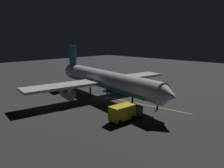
# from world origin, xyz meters

# --- Properties ---
(ground_plane) EXTENTS (180.00, 180.00, 0.20)m
(ground_plane) POSITION_xyz_m (0.00, 0.00, -0.10)
(ground_plane) COLOR #2F2F31
(apron_guide_stripe) EXTENTS (4.19, 28.34, 0.01)m
(apron_guide_stripe) POSITION_xyz_m (-1.48, 4.00, 0.00)
(apron_guide_stripe) COLOR gold
(apron_guide_stripe) RESTS_ON ground_plane
(airliner) EXTENTS (34.32, 38.50, 11.00)m
(airliner) POSITION_xyz_m (-0.10, -0.60, 4.03)
(airliner) COLOR silver
(airliner) RESTS_ON ground_plane
(baggage_truck) EXTENTS (5.97, 2.60, 2.62)m
(baggage_truck) POSITION_xyz_m (7.05, 11.71, 1.32)
(baggage_truck) COLOR gold
(baggage_truck) RESTS_ON ground_plane
(catering_truck) EXTENTS (3.24, 6.31, 2.50)m
(catering_truck) POSITION_xyz_m (-6.88, -2.85, 1.28)
(catering_truck) COLOR silver
(catering_truck) RESTS_ON ground_plane
(ground_crew_worker) EXTENTS (0.40, 0.40, 1.74)m
(ground_crew_worker) POSITION_xyz_m (-1.37, 12.31, 0.89)
(ground_crew_worker) COLOR black
(ground_crew_worker) RESTS_ON ground_plane
(traffic_cone_near_left) EXTENTS (0.50, 0.50, 0.55)m
(traffic_cone_near_left) POSITION_xyz_m (-5.21, 2.36, 0.25)
(traffic_cone_near_left) COLOR #EA590F
(traffic_cone_near_left) RESTS_ON ground_plane
(traffic_cone_near_right) EXTENTS (0.50, 0.50, 0.55)m
(traffic_cone_near_right) POSITION_xyz_m (6.20, 8.25, 0.25)
(traffic_cone_near_right) COLOR #EA590F
(traffic_cone_near_right) RESTS_ON ground_plane
(traffic_cone_under_wing) EXTENTS (0.50, 0.50, 0.55)m
(traffic_cone_under_wing) POSITION_xyz_m (-6.79, 3.80, 0.25)
(traffic_cone_under_wing) COLOR #EA590F
(traffic_cone_under_wing) RESTS_ON ground_plane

